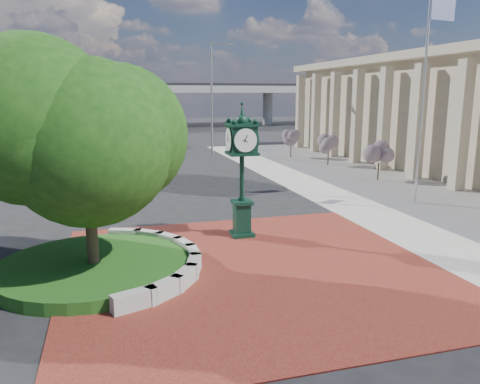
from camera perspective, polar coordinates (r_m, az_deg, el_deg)
name	(u,v)px	position (r m, az deg, el deg)	size (l,w,h in m)	color
ground	(244,259)	(16.46, 0.52, -8.16)	(200.00, 200.00, 0.00)	black
plaza	(253,268)	(15.56, 1.56, -9.30)	(12.00, 12.00, 0.04)	maroon
sidewalk	(440,184)	(32.60, 23.19, 0.95)	(20.00, 50.00, 0.04)	#9E9B93
planter_wall	(166,259)	(15.87, -9.00, -8.05)	(2.96, 6.77, 0.54)	#9E9B93
grass_bed	(94,268)	(15.82, -17.36, -8.79)	(6.10, 6.10, 0.40)	#184B15
overpass	(130,89)	(84.96, -13.25, 12.12)	(90.00, 12.00, 7.50)	#9E9B93
tree_planter	(87,158)	(14.99, -18.18, 3.95)	(5.20, 5.20, 6.33)	#38281C
tree_street	(113,130)	(32.94, -15.23, 7.25)	(4.40, 4.40, 5.45)	#38281C
post_clock	(242,166)	(18.36, 0.23, 3.24)	(1.12, 1.12, 5.25)	black
parked_car	(170,141)	(51.92, -8.48, 6.20)	(1.58, 3.92, 1.34)	#5C150D
flagpole_b	(423,98)	(25.72, 21.39, 10.59)	(1.65, 0.25, 10.60)	silver
street_lamp_near	(214,91)	(43.48, -3.17, 12.23)	(2.27, 0.62, 10.16)	slate
street_lamp_far	(116,100)	(55.58, -14.87, 10.83)	(1.93, 0.24, 8.62)	slate
shrub_near	(379,157)	(32.23, 16.58, 4.13)	(1.20, 1.20, 2.20)	#38281C
shrub_mid	(329,146)	(38.40, 10.74, 5.58)	(1.20, 1.20, 2.20)	#38281C
shrub_far	(291,140)	(42.77, 6.25, 6.33)	(1.20, 1.20, 2.20)	#38281C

